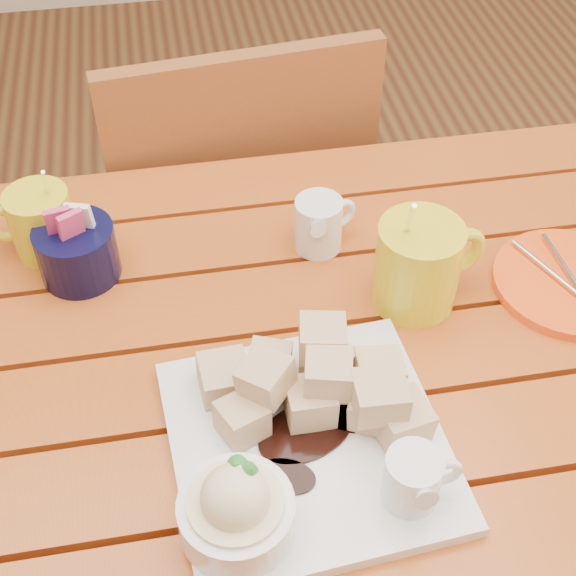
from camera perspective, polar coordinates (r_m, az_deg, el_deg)
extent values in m
cube|color=#953C13|center=(0.78, 1.43, -19.76)|extent=(1.20, 0.11, 0.03)
cube|color=#953C13|center=(0.83, -0.12, -12.73)|extent=(1.20, 0.11, 0.03)
cube|color=#953C13|center=(0.90, -1.39, -6.62)|extent=(1.20, 0.11, 0.03)
cube|color=#953C13|center=(0.97, -2.46, -1.38)|extent=(1.20, 0.11, 0.03)
cube|color=#953C13|center=(1.05, -3.36, 3.08)|extent=(1.20, 0.11, 0.03)
cube|color=#953C13|center=(1.14, -4.14, 6.89)|extent=(1.20, 0.11, 0.03)
cube|color=#953C13|center=(1.19, -4.10, 5.32)|extent=(1.12, 0.04, 0.08)
cylinder|color=#953C13|center=(1.54, 17.34, -1.96)|extent=(0.06, 0.06, 0.72)
cube|color=white|center=(0.82, 1.43, -11.04)|extent=(0.29, 0.29, 0.02)
cube|color=#C07D3A|center=(0.80, 2.86, -6.08)|extent=(0.06, 0.06, 0.04)
cube|color=#C07D3A|center=(0.82, 6.36, -8.28)|extent=(0.06, 0.06, 0.04)
cube|color=#C07D3A|center=(0.80, -1.59, -6.39)|extent=(0.07, 0.07, 0.04)
cube|color=#C07D3A|center=(0.84, -4.58, -6.35)|extent=(0.05, 0.05, 0.04)
cube|color=#C07D3A|center=(0.85, 2.94, -5.30)|extent=(0.07, 0.07, 0.04)
cube|color=#C07D3A|center=(0.85, -1.38, -5.60)|extent=(0.06, 0.06, 0.04)
cube|color=#C07D3A|center=(0.82, 8.05, -9.12)|extent=(0.06, 0.06, 0.04)
cube|color=#C07D3A|center=(0.81, -3.29, -9.30)|extent=(0.06, 0.06, 0.04)
cube|color=#C07D3A|center=(0.82, 1.57, -8.11)|extent=(0.05, 0.05, 0.04)
cube|color=#C07D3A|center=(0.85, 6.42, -5.95)|extent=(0.05, 0.05, 0.04)
cube|color=#C07D3A|center=(0.79, 6.51, -7.66)|extent=(0.05, 0.05, 0.04)
cube|color=#C07D3A|center=(0.83, 2.46, -3.65)|extent=(0.06, 0.06, 0.04)
cylinder|color=white|center=(0.75, -3.67, -15.86)|extent=(0.11, 0.11, 0.04)
cylinder|color=#FFF1BB|center=(0.74, -3.71, -15.43)|extent=(0.09, 0.09, 0.03)
sphere|color=#FFF1BB|center=(0.72, -3.79, -14.65)|extent=(0.06, 0.06, 0.06)
cone|color=#2C8831|center=(0.70, -2.78, -12.89)|extent=(0.03, 0.04, 0.03)
cone|color=#2C8831|center=(0.71, -3.75, -12.44)|extent=(0.03, 0.03, 0.02)
cylinder|color=white|center=(0.77, 8.81, -13.24)|extent=(0.05, 0.05, 0.06)
cylinder|color=black|center=(0.75, 9.03, -12.24)|extent=(0.04, 0.04, 0.01)
cone|color=white|center=(0.74, 9.60, -14.13)|extent=(0.02, 0.02, 0.03)
torus|color=white|center=(0.77, 11.06, -12.74)|extent=(0.04, 0.01, 0.04)
cylinder|color=yellow|center=(1.04, -17.10, 4.46)|extent=(0.08, 0.08, 0.09)
cylinder|color=black|center=(1.02, -17.53, 6.02)|extent=(0.07, 0.07, 0.01)
torus|color=yellow|center=(1.05, -19.51, 4.31)|extent=(0.06, 0.02, 0.05)
cylinder|color=silver|center=(1.03, -16.72, 6.17)|extent=(0.02, 0.05, 0.11)
cylinder|color=yellow|center=(0.93, 9.16, 1.58)|extent=(0.10, 0.10, 0.11)
cylinder|color=black|center=(0.90, 9.50, 3.69)|extent=(0.08, 0.08, 0.01)
torus|color=yellow|center=(0.96, 12.09, 2.52)|extent=(0.07, 0.03, 0.07)
cylinder|color=silver|center=(0.91, 8.25, 3.67)|extent=(0.02, 0.07, 0.14)
cylinder|color=white|center=(1.01, 2.17, 4.54)|extent=(0.06, 0.06, 0.07)
cylinder|color=white|center=(0.99, 2.22, 5.94)|extent=(0.05, 0.05, 0.01)
cone|color=white|center=(0.97, 2.57, 4.50)|extent=(0.03, 0.03, 0.03)
torus|color=white|center=(1.01, 4.15, 4.84)|extent=(0.04, 0.02, 0.04)
cylinder|color=black|center=(1.00, -14.75, 2.50)|extent=(0.10, 0.10, 0.07)
cube|color=#D4396B|center=(0.97, -15.96, 4.44)|extent=(0.03, 0.02, 0.05)
cube|color=white|center=(0.97, -14.55, 4.79)|extent=(0.03, 0.02, 0.05)
cube|color=#D4396B|center=(0.96, -15.15, 4.17)|extent=(0.03, 0.03, 0.05)
cylinder|color=#FF5516|center=(1.03, 19.34, 0.38)|extent=(0.18, 0.18, 0.01)
cylinder|color=silver|center=(1.02, 18.23, 1.04)|extent=(0.06, 0.13, 0.01)
cylinder|color=silver|center=(1.03, 19.25, 1.18)|extent=(0.01, 0.13, 0.01)
cube|color=brown|center=(1.56, -4.36, 4.86)|extent=(0.46, 0.46, 0.03)
cylinder|color=brown|center=(1.87, 0.10, 4.09)|extent=(0.04, 0.04, 0.42)
cylinder|color=brown|center=(1.83, -10.75, 1.93)|extent=(0.04, 0.04, 0.42)
cylinder|color=brown|center=(1.63, 3.68, -3.93)|extent=(0.04, 0.04, 0.42)
cylinder|color=brown|center=(1.58, -8.78, -6.67)|extent=(0.04, 0.04, 0.42)
cube|color=brown|center=(1.27, -2.96, 7.57)|extent=(0.42, 0.08, 0.44)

